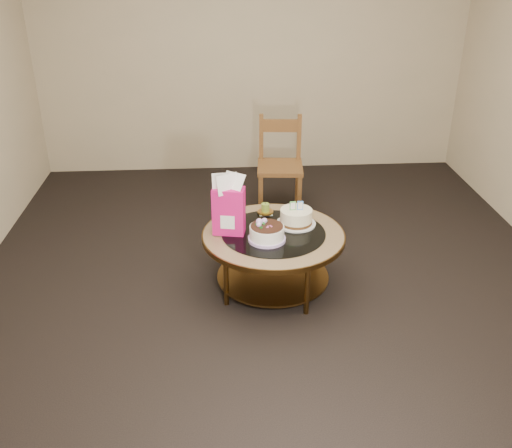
{
  "coord_description": "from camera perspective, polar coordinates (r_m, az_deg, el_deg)",
  "views": [
    {
      "loc": [
        -0.36,
        -3.57,
        2.33
      ],
      "look_at": [
        -0.12,
        0.02,
        0.52
      ],
      "focal_mm": 40.0,
      "sensor_mm": 36.0,
      "label": 1
    }
  ],
  "objects": [
    {
      "name": "ground",
      "position": [
        4.28,
        1.67,
        -6.3
      ],
      "size": [
        5.0,
        5.0,
        0.0
      ],
      "primitive_type": "plane",
      "color": "black",
      "rests_on": "ground"
    },
    {
      "name": "room_walls",
      "position": [
        3.67,
        2.0,
        14.33
      ],
      "size": [
        4.52,
        5.02,
        2.61
      ],
      "color": "tan",
      "rests_on": "ground"
    },
    {
      "name": "coffee_table",
      "position": [
        4.08,
        1.74,
        -1.84
      ],
      "size": [
        1.02,
        1.02,
        0.46
      ],
      "color": "brown",
      "rests_on": "ground"
    },
    {
      "name": "decorated_cake",
      "position": [
        3.92,
        1.07,
        -0.97
      ],
      "size": [
        0.26,
        0.26,
        0.15
      ],
      "rotation": [
        0.0,
        0.0,
        -0.0
      ],
      "color": "#C4A1E4",
      "rests_on": "coffee_table"
    },
    {
      "name": "cream_cake",
      "position": [
        4.14,
        4.03,
        0.68
      ],
      "size": [
        0.29,
        0.29,
        0.18
      ],
      "rotation": [
        0.0,
        0.0,
        0.05
      ],
      "color": "white",
      "rests_on": "coffee_table"
    },
    {
      "name": "gift_bag",
      "position": [
        3.95,
        -2.75,
        1.94
      ],
      "size": [
        0.24,
        0.19,
        0.44
      ],
      "rotation": [
        0.0,
        0.0,
        -0.19
      ],
      "color": "#DD148B",
      "rests_on": "coffee_table"
    },
    {
      "name": "pillar_candle",
      "position": [
        4.31,
        0.94,
        1.41
      ],
      "size": [
        0.12,
        0.12,
        0.09
      ],
      "rotation": [
        0.0,
        0.0,
        0.05
      ],
      "color": "#C6B751",
      "rests_on": "coffee_table"
    },
    {
      "name": "dining_chair",
      "position": [
        5.31,
        2.41,
        5.95
      ],
      "size": [
        0.44,
        0.44,
        0.89
      ],
      "rotation": [
        0.0,
        0.0,
        -0.09
      ],
      "color": "brown",
      "rests_on": "ground"
    }
  ]
}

